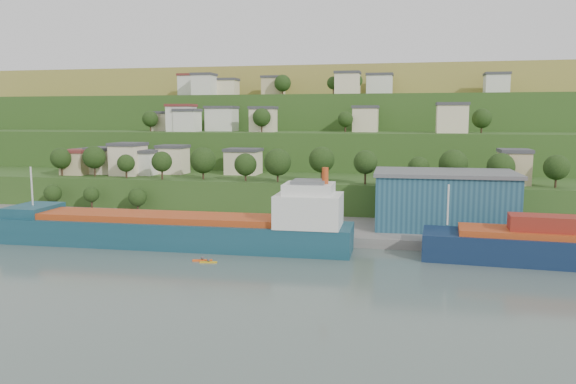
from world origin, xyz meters
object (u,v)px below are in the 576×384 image
(caravan, at_px, (62,215))
(warehouse, at_px, (444,199))
(kayak_orange, at_px, (202,260))
(cargo_ship_near, at_px, (184,232))

(caravan, bearing_deg, warehouse, -16.74)
(warehouse, height_order, kayak_orange, warehouse)
(caravan, height_order, kayak_orange, caravan)
(cargo_ship_near, bearing_deg, warehouse, 20.80)
(cargo_ship_near, xyz_separation_m, kayak_orange, (8.07, -10.97, -2.80))
(warehouse, relative_size, kayak_orange, 8.43)
(warehouse, height_order, caravan, warehouse)
(warehouse, distance_m, kayak_orange, 56.60)
(kayak_orange, bearing_deg, warehouse, 21.24)
(cargo_ship_near, relative_size, kayak_orange, 20.15)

